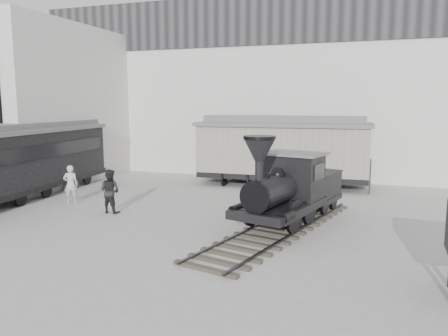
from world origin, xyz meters
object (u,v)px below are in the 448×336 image
(passenger_coach, at_px, (21,160))
(boxcar, at_px, (282,149))
(visitor_b, at_px, (110,191))
(locomotive, at_px, (288,193))
(visitor_a, at_px, (71,184))

(passenger_coach, bearing_deg, boxcar, 28.43)
(passenger_coach, relative_size, visitor_b, 6.87)
(boxcar, distance_m, passenger_coach, 13.42)
(locomotive, xyz_separation_m, passenger_coach, (-13.07, 0.61, 0.59))
(visitor_a, height_order, visitor_b, visitor_b)
(passenger_coach, height_order, visitor_a, passenger_coach)
(passenger_coach, height_order, visitor_b, passenger_coach)
(boxcar, xyz_separation_m, passenger_coach, (-11.25, -7.32, -0.19))
(locomotive, bearing_deg, visitor_b, -162.46)
(locomotive, height_order, passenger_coach, locomotive)
(boxcar, relative_size, visitor_b, 5.18)
(passenger_coach, xyz_separation_m, visitor_b, (5.61, -1.04, -0.93))
(visitor_a, bearing_deg, boxcar, -168.86)
(visitor_a, bearing_deg, visitor_b, 130.05)
(visitor_b, bearing_deg, visitor_a, -16.73)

